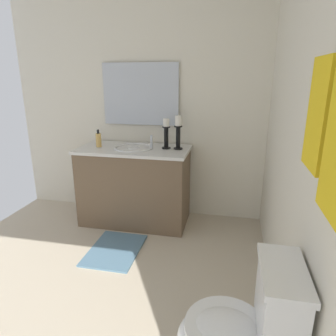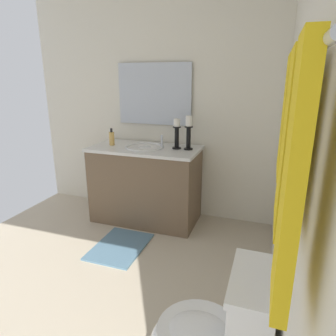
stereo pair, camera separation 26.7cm
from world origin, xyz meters
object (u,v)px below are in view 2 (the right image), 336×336
vanity_cabinet (146,184)px  towel_near_vanity (287,117)px  candle_holder_short (177,133)px  towel_bar (307,55)px  towel_near_corner (293,183)px  bath_mat (120,246)px  sink_basin (145,151)px  soap_bottle (112,138)px  candle_holder_tall (189,132)px  towel_center (289,143)px  mirror (154,94)px

vanity_cabinet → towel_near_vanity: towel_near_vanity is taller
candle_holder_short → towel_bar: 2.32m
towel_near_corner → bath_mat: towel_near_corner is taller
sink_basin → bath_mat: sink_basin is taller
soap_bottle → candle_holder_tall: bearing=95.0°
towel_bar → towel_near_corner: bearing=-3.8°
candle_holder_short → towel_center: towel_center is taller
candle_holder_tall → candle_holder_short: (0.00, -0.12, -0.02)m
candle_holder_short → towel_center: bearing=24.9°
towel_near_vanity → soap_bottle: bearing=-135.7°
sink_basin → bath_mat: 0.99m
towel_center → bath_mat: 2.29m
towel_near_corner → vanity_cabinet: bearing=-150.5°
towel_bar → towel_center: 0.21m
mirror → towel_bar: size_ratio=1.01×
sink_basin → soap_bottle: size_ratio=2.23×
candle_holder_tall → candle_holder_short: size_ratio=1.11×
vanity_cabinet → mirror: mirror is taller
sink_basin → bath_mat: size_ratio=0.67×
vanity_cabinet → towel_near_corner: size_ratio=2.28×
towel_near_vanity → towel_center: bearing=0.0°
towel_near_vanity → bath_mat: (-1.08, -1.27, -1.38)m
vanity_cabinet → candle_holder_short: bearing=99.0°
candle_holder_short → towel_near_vanity: towel_near_vanity is taller
candle_holder_tall → bath_mat: size_ratio=0.56×
soap_bottle → towel_center: bearing=40.0°
vanity_cabinet → sink_basin: 0.37m
candle_holder_tall → bath_mat: bearing=-33.6°
vanity_cabinet → mirror: bearing=180.0°
vanity_cabinet → candle_holder_tall: 0.74m
towel_near_corner → bath_mat: size_ratio=0.83×
towel_bar → candle_holder_short: bearing=-154.7°
sink_basin → soap_bottle: 0.39m
towel_bar → mirror: bearing=-150.2°
towel_center → bath_mat: size_ratio=0.78×
mirror → candle_holder_short: 0.54m
mirror → candle_holder_tall: mirror is taller
sink_basin → mirror: 0.63m
soap_bottle → towel_near_vanity: bearing=44.3°
mirror → candle_holder_tall: (0.23, 0.45, -0.34)m
towel_near_vanity → towel_center: size_ratio=0.86×
towel_bar → bath_mat: towel_bar is taller
soap_bottle → towel_near_vanity: size_ratio=0.45×
mirror → soap_bottle: bearing=-51.3°
sink_basin → candle_holder_short: 0.39m
candle_holder_tall → towel_near_vanity: bearing=25.0°
candle_holder_tall → towel_near_vanity: (1.76, 0.82, 0.39)m
vanity_cabinet → candle_holder_short: candle_holder_short is taller
mirror → towel_near_corner: (2.53, 1.27, -0.00)m
towel_bar → vanity_cabinet: bearing=-146.9°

